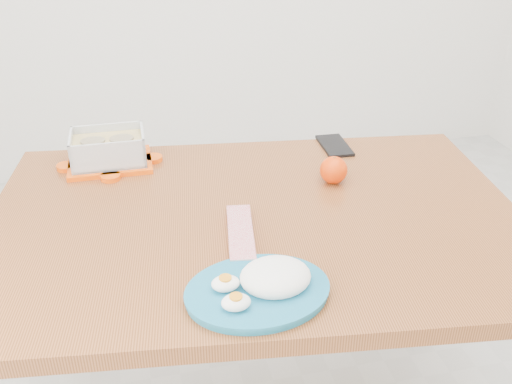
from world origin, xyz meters
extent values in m
cube|color=brown|center=(-0.19, -0.08, 0.73)|extent=(1.34, 0.98, 0.04)
cylinder|color=brown|center=(-0.71, 0.34, 0.35)|extent=(0.06, 0.06, 0.71)
cylinder|color=brown|center=(0.41, 0.21, 0.35)|extent=(0.06, 0.06, 0.71)
cube|color=#FF5407|center=(-0.52, 0.27, 0.76)|extent=(0.22, 0.17, 0.01)
cube|color=#B8BCBE|center=(-0.52, 0.27, 0.80)|extent=(0.19, 0.14, 0.08)
cube|color=tan|center=(-0.52, 0.27, 0.80)|extent=(0.18, 0.13, 0.05)
cylinder|color=tan|center=(-0.56, 0.27, 0.81)|extent=(0.06, 0.06, 0.02)
cylinder|color=tan|center=(-0.49, 0.27, 0.81)|extent=(0.06, 0.06, 0.02)
sphere|color=#E73904|center=(0.04, 0.03, 0.79)|extent=(0.07, 0.07, 0.07)
cylinder|color=#1A6E91|center=(-0.26, -0.37, 0.76)|extent=(0.29, 0.29, 0.02)
ellipsoid|color=white|center=(-0.22, -0.36, 0.80)|extent=(0.14, 0.12, 0.06)
ellipsoid|color=white|center=(-0.32, -0.35, 0.78)|extent=(0.06, 0.05, 0.03)
ellipsoid|color=white|center=(-0.31, -0.41, 0.78)|extent=(0.06, 0.05, 0.03)
cube|color=red|center=(-0.25, -0.17, 0.76)|extent=(0.09, 0.22, 0.02)
cube|color=black|center=(0.11, 0.24, 0.75)|extent=(0.08, 0.15, 0.01)
camera|label=1|loc=(-0.45, -1.19, 1.44)|focal=40.00mm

